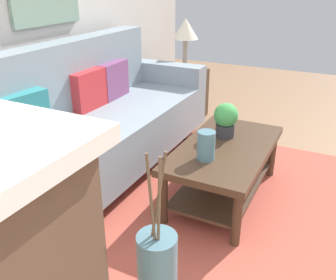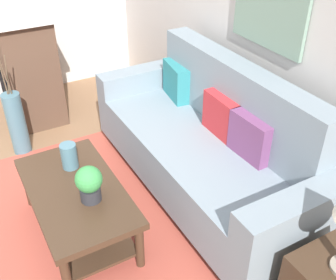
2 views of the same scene
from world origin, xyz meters
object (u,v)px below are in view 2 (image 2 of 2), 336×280
throw_pillow_teal (176,81)px  framed_painting (270,2)px  throw_pillow_crimson (222,116)px  floor_vase (17,124)px  couch (207,146)px  fireplace (25,63)px  potted_plant_tabletop (89,183)px  throw_pillow_plum (251,137)px  tabletop_vase (69,156)px  coffee_table (77,201)px

throw_pillow_teal → framed_painting: (0.70, 0.34, 0.82)m
throw_pillow_crimson → floor_vase: throw_pillow_crimson is taller
throw_pillow_teal → floor_vase: size_ratio=0.59×
couch → framed_painting: 1.17m
throw_pillow_crimson → fireplace: 2.29m
fireplace → potted_plant_tabletop: bearing=-2.4°
throw_pillow_plum → floor_vase: size_ratio=0.59×
fireplace → throw_pillow_teal: bearing=38.6°
tabletop_vase → floor_vase: 1.08m
throw_pillow_plum → fireplace: fireplace is taller
couch → throw_pillow_teal: couch is taller
throw_pillow_plum → fireplace: size_ratio=0.31×
coffee_table → fireplace: fireplace is taller
coffee_table → tabletop_vase: size_ratio=5.60×
tabletop_vase → potted_plant_tabletop: potted_plant_tabletop is taller
throw_pillow_teal → tabletop_vase: size_ratio=1.83×
floor_vase → throw_pillow_crimson: bearing=45.7°
throw_pillow_teal → throw_pillow_plum: (1.05, 0.00, 0.00)m
throw_pillow_crimson → coffee_table: (-0.02, -1.21, -0.37)m
coffee_table → couch: bearing=88.9°
throw_pillow_plum → tabletop_vase: throw_pillow_plum is taller
throw_pillow_teal → potted_plant_tabletop: throw_pillow_teal is taller
coffee_table → fireplace: bearing=175.6°
throw_pillow_plum → potted_plant_tabletop: throw_pillow_plum is taller
tabletop_vase → framed_painting: bearing=79.6°
throw_pillow_teal → floor_vase: 1.53m
couch → potted_plant_tabletop: size_ratio=8.58×
framed_painting → floor_vase: bearing=-127.9°
fireplace → floor_vase: size_ratio=1.90×
throw_pillow_crimson → tabletop_vase: (-0.28, -1.15, -0.15)m
tabletop_vase → framed_painting: size_ratio=0.27×
throw_pillow_plum → framed_painting: 0.95m
throw_pillow_crimson → floor_vase: bearing=-134.3°
throw_pillow_crimson → floor_vase: (-1.32, -1.35, -0.37)m
tabletop_vase → throw_pillow_plum: bearing=61.5°
couch → coffee_table: size_ratio=2.04×
couch → tabletop_vase: (-0.28, -1.03, 0.10)m
framed_painting → tabletop_vase: bearing=-100.4°
potted_plant_tabletop → floor_vase: size_ratio=0.43×
coffee_table → throw_pillow_teal: bearing=119.4°
tabletop_vase → fireplace: size_ratio=0.17×
throw_pillow_teal → fireplace: bearing=-141.4°
couch → fireplace: 2.23m
throw_pillow_crimson → fireplace: (-2.03, -1.06, -0.09)m
throw_pillow_teal → potted_plant_tabletop: bearing=-53.8°
fireplace → floor_vase: 0.82m
couch → coffee_table: bearing=-91.1°
potted_plant_tabletop → throw_pillow_plum: bearing=79.5°
fireplace → tabletop_vase: bearing=-3.2°
couch → floor_vase: 1.80m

